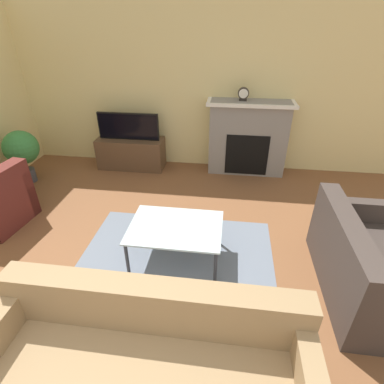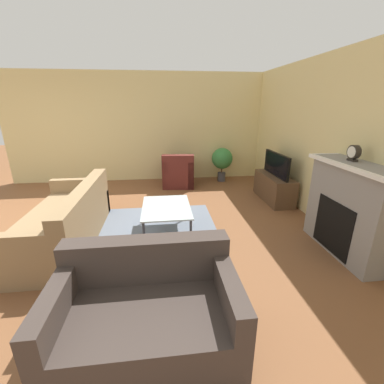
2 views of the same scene
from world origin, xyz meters
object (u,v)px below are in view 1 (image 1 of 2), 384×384
Objects in this scene: couch_loveseat at (369,268)px; mantel_clock at (243,94)px; coffee_table at (176,229)px; couch_sectional at (145,378)px; potted_plant at (21,149)px; tv at (128,126)px.

mantel_clock reaches higher than couch_loveseat.
coffee_table is at bearing -106.11° from mantel_clock.
potted_plant is (-2.82, 3.00, 0.29)m from couch_sectional.
tv is 4.00m from couch_sectional.
couch_loveseat reaches higher than coffee_table.
tv is at bearing 118.31° from coffee_table.
coffee_table is 3.16m from potted_plant.
couch_loveseat is at bearing -6.10° from coffee_table.
tv is at bearing -176.85° from mantel_clock.
couch_loveseat is (1.90, 1.28, 0.01)m from couch_sectional.
couch_sectional is at bearing 124.02° from couch_loveseat.
mantel_clock is at bearing 3.15° from tv.
couch_loveseat is 3.07m from mantel_clock.
potted_plant is 4.25× the size of mantel_clock.
potted_plant is at bearing 69.91° from couch_loveseat.
mantel_clock is at bearing 25.98° from couch_loveseat.
couch_sectional is at bearing -46.82° from potted_plant.
mantel_clock is (3.45, 0.86, 0.77)m from potted_plant.
couch_sectional is 1.53× the size of couch_loveseat.
potted_plant is at bearing 133.18° from couch_sectional.
couch_sectional reaches higher than coffee_table.
couch_sectional is 2.55× the size of potted_plant.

